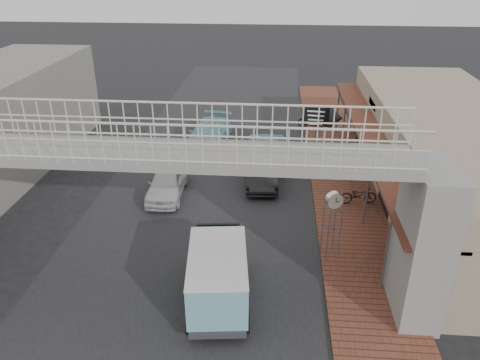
% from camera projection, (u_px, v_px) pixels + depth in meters
% --- Properties ---
extents(ground, '(120.00, 120.00, 0.00)m').
position_uv_depth(ground, '(194.00, 232.00, 19.01)').
color(ground, black).
rests_on(ground, ground).
extents(road_strip, '(10.00, 60.00, 0.01)m').
position_uv_depth(road_strip, '(194.00, 232.00, 19.01)').
color(road_strip, black).
rests_on(road_strip, ground).
extents(sidewalk, '(3.00, 40.00, 0.10)m').
position_uv_depth(sidewalk, '(347.00, 202.00, 21.20)').
color(sidewalk, brown).
rests_on(sidewalk, ground).
extents(shophouse_row, '(7.20, 18.00, 4.00)m').
position_uv_depth(shophouse_row, '(450.00, 156.00, 20.91)').
color(shophouse_row, gray).
rests_on(shophouse_row, ground).
extents(footbridge, '(16.40, 2.40, 6.34)m').
position_uv_depth(footbridge, '(167.00, 214.00, 14.03)').
color(footbridge, gray).
rests_on(footbridge, ground).
extents(building_far_left, '(5.00, 14.00, 5.00)m').
position_uv_depth(building_far_left, '(1.00, 119.00, 24.08)').
color(building_far_left, gray).
rests_on(building_far_left, ground).
extents(white_hatchback, '(1.63, 3.86, 1.30)m').
position_uv_depth(white_hatchback, '(167.00, 182.00, 21.60)').
color(white_hatchback, silver).
rests_on(white_hatchback, ground).
extents(dark_sedan, '(1.80, 4.39, 1.42)m').
position_uv_depth(dark_sedan, '(261.00, 168.00, 22.89)').
color(dark_sedan, black).
rests_on(dark_sedan, ground).
extents(angkot_curb, '(2.34, 4.59, 1.24)m').
position_uv_depth(angkot_curb, '(267.00, 147.00, 25.57)').
color(angkot_curb, '#689CB5').
rests_on(angkot_curb, ground).
extents(angkot_far, '(2.59, 5.11, 1.42)m').
position_uv_depth(angkot_far, '(208.00, 134.00, 27.14)').
color(angkot_far, '#67ABB3').
rests_on(angkot_far, ground).
extents(angkot_van, '(2.25, 4.21, 1.98)m').
position_uv_depth(angkot_van, '(218.00, 270.00, 14.68)').
color(angkot_van, black).
rests_on(angkot_van, ground).
extents(motorcycle_near, '(1.68, 0.76, 0.85)m').
position_uv_depth(motorcycle_near, '(358.00, 195.00, 20.77)').
color(motorcycle_near, black).
rests_on(motorcycle_near, sidewalk).
extents(motorcycle_far, '(1.73, 1.26, 1.03)m').
position_uv_depth(motorcycle_far, '(310.00, 122.00, 29.32)').
color(motorcycle_far, black).
rests_on(motorcycle_far, sidewalk).
extents(street_clock, '(0.68, 0.65, 2.65)m').
position_uv_depth(street_clock, '(334.00, 203.00, 16.42)').
color(street_clock, '#59595B').
rests_on(street_clock, sidewalk).
extents(arrow_sign, '(1.98, 1.28, 3.35)m').
position_uv_depth(arrow_sign, '(334.00, 118.00, 23.17)').
color(arrow_sign, '#59595B').
rests_on(arrow_sign, sidewalk).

